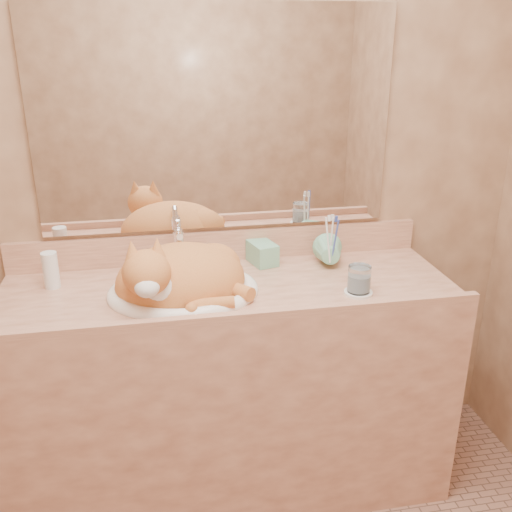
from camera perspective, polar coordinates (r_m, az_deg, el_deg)
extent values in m
cube|color=brown|center=(2.15, -3.92, 9.66)|extent=(2.40, 0.02, 2.50)
cube|color=white|center=(2.12, -3.98, 13.31)|extent=(1.30, 0.02, 0.80)
imported|color=#74BA94|center=(2.13, 1.42, 1.06)|extent=(0.11, 0.11, 0.19)
imported|color=#74BA94|center=(2.15, 7.50, -0.16)|extent=(0.13, 0.13, 0.11)
cylinder|color=white|center=(1.99, 10.19, -3.62)|extent=(0.10, 0.10, 0.01)
cylinder|color=silver|center=(1.97, 10.28, -2.28)|extent=(0.08, 0.08, 0.09)
cylinder|color=white|center=(2.11, -19.84, -1.34)|extent=(0.05, 0.05, 0.13)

